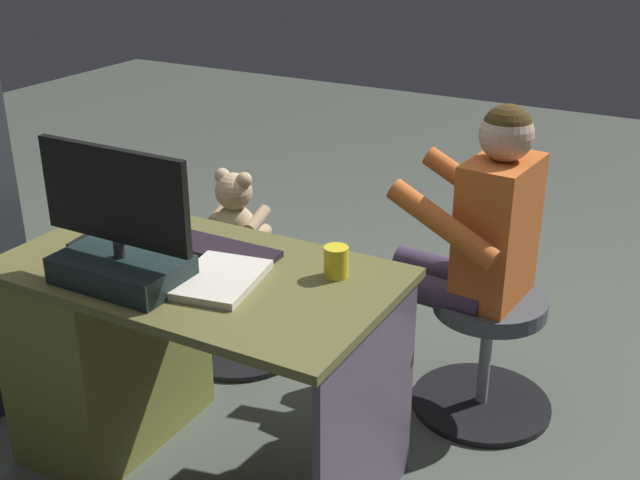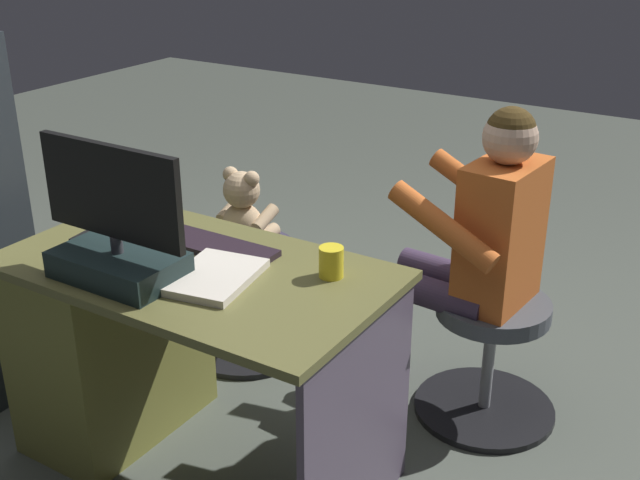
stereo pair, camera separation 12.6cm
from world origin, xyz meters
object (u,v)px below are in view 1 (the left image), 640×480
(desk, at_px, (130,341))
(monitor, at_px, (119,244))
(visitor_chair, at_px, (486,346))
(teddy_bear, at_px, (236,212))
(cup, at_px, (336,262))
(office_chair_teddy, at_px, (238,293))
(keyboard, at_px, (216,249))
(tv_remote, at_px, (86,239))
(computer_mouse, at_px, (146,225))
(person, at_px, (470,237))

(desk, relative_size, monitor, 2.37)
(desk, distance_m, visitor_chair, 1.27)
(desk, distance_m, teddy_bear, 0.73)
(desk, xyz_separation_m, cup, (-0.70, -0.16, 0.39))
(office_chair_teddy, bearing_deg, monitor, 103.36)
(keyboard, distance_m, office_chair_teddy, 0.80)
(tv_remote, height_order, teddy_bear, teddy_bear)
(computer_mouse, bearing_deg, person, -146.90)
(keyboard, bearing_deg, tv_remote, 18.93)
(person, bearing_deg, visitor_chair, -175.08)
(office_chair_teddy, relative_size, visitor_chair, 1.06)
(desk, relative_size, cup, 12.87)
(desk, distance_m, tv_remote, 0.37)
(computer_mouse, distance_m, cup, 0.72)
(office_chair_teddy, height_order, teddy_bear, teddy_bear)
(tv_remote, relative_size, visitor_chair, 0.29)
(monitor, bearing_deg, keyboard, -109.77)
(computer_mouse, bearing_deg, visitor_chair, -148.98)
(keyboard, distance_m, tv_remote, 0.44)
(keyboard, height_order, tv_remote, keyboard)
(keyboard, distance_m, cup, 0.42)
(person, bearing_deg, keyboard, 45.36)
(desk, height_order, cup, cup)
(desk, height_order, office_chair_teddy, desk)
(person, bearing_deg, cup, 70.89)
(keyboard, height_order, cup, cup)
(keyboard, xyz_separation_m, tv_remote, (0.41, 0.14, -0.00))
(monitor, distance_m, tv_remote, 0.36)
(cup, distance_m, person, 0.65)
(desk, xyz_separation_m, keyboard, (-0.28, -0.13, 0.35))
(computer_mouse, xyz_separation_m, cup, (-0.72, -0.00, 0.03))
(keyboard, relative_size, person, 0.36)
(monitor, height_order, teddy_bear, monitor)
(monitor, height_order, tv_remote, monitor)
(desk, distance_m, computer_mouse, 0.39)
(tv_remote, bearing_deg, office_chair_teddy, -104.53)
(desk, bearing_deg, keyboard, -155.26)
(monitor, relative_size, cup, 5.43)
(tv_remote, xyz_separation_m, office_chair_teddy, (-0.10, -0.70, -0.49))
(computer_mouse, bearing_deg, desk, 98.69)
(keyboard, distance_m, teddy_bear, 0.66)
(teddy_bear, bearing_deg, office_chair_teddy, 90.00)
(teddy_bear, height_order, person, person)
(cup, relative_size, visitor_chair, 0.18)
(desk, xyz_separation_m, tv_remote, (0.13, 0.01, 0.35))
(keyboard, height_order, computer_mouse, computer_mouse)
(monitor, bearing_deg, computer_mouse, -59.61)
(teddy_bear, bearing_deg, monitor, 103.20)
(tv_remote, relative_size, office_chair_teddy, 0.27)
(desk, relative_size, computer_mouse, 12.64)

